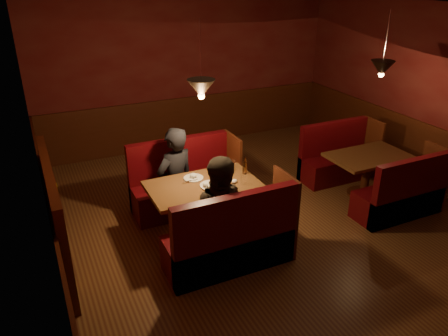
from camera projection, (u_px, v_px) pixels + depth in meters
name	position (u px, v px, depth m)	size (l,w,h in m)	color
room	(263.00, 158.00, 5.80)	(6.02, 7.02, 2.92)	#542B1A
main_table	(205.00, 196.00, 5.80)	(1.45, 0.88, 1.01)	brown
main_bench_far	(185.00, 187.00, 6.59)	(1.59, 0.57, 1.09)	#4C050E
main_bench_near	(233.00, 243.00, 5.24)	(1.59, 0.57, 1.09)	#4C050E
second_table	(367.00, 166.00, 6.88)	(1.24, 0.80, 0.70)	brown
second_bench_far	(337.00, 160.00, 7.58)	(1.38, 0.51, 0.98)	#4C050E
second_bench_near	(402.00, 197.00, 6.36)	(1.38, 0.51, 0.98)	#4C050E
diner_a	(175.00, 163.00, 6.12)	(0.63, 0.42, 1.74)	black
diner_b	(225.00, 198.00, 5.22)	(0.83, 0.65, 1.71)	black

